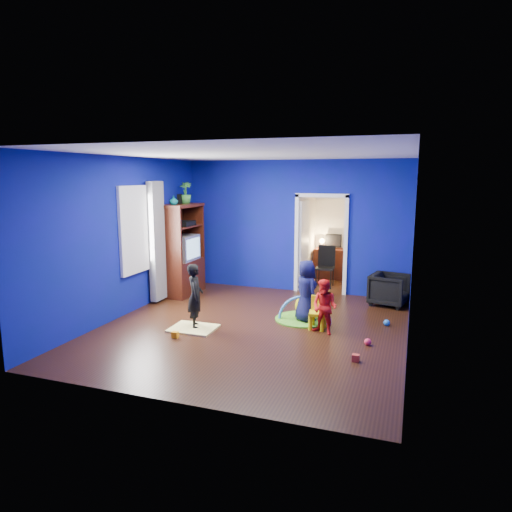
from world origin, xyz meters
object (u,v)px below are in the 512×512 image
(child_black, at_px, (195,296))
(folding_chair, at_px, (325,267))
(armchair, at_px, (389,290))
(toddler_red, at_px, (325,307))
(tv_armoire, at_px, (182,250))
(kid_chair, at_px, (318,315))
(play_mat, at_px, (302,319))
(study_desk, at_px, (332,264))
(hopper_ball, at_px, (306,306))
(child_navy, at_px, (306,291))
(crt_tv, at_px, (184,248))
(vase, at_px, (174,200))

(child_black, bearing_deg, folding_chair, -51.11)
(armchair, distance_m, toddler_red, 2.29)
(tv_armoire, xyz_separation_m, kid_chair, (3.27, -1.36, -0.73))
(toddler_red, height_order, tv_armoire, tv_armoire)
(kid_chair, bearing_deg, play_mat, 123.90)
(study_desk, bearing_deg, play_mat, -88.52)
(hopper_ball, height_order, play_mat, hopper_ball)
(folding_chair, bearing_deg, child_black, -112.90)
(kid_chair, bearing_deg, tv_armoire, 149.34)
(folding_chair, bearing_deg, hopper_ball, -87.17)
(hopper_ball, distance_m, play_mat, 0.27)
(hopper_ball, relative_size, play_mat, 0.42)
(tv_armoire, height_order, folding_chair, tv_armoire)
(child_navy, xyz_separation_m, study_desk, (-0.17, 3.62, -0.18))
(crt_tv, bearing_deg, child_navy, -19.16)
(play_mat, bearing_deg, study_desk, 91.48)
(toddler_red, height_order, hopper_ball, toddler_red)
(armchair, relative_size, play_mat, 0.72)
(play_mat, bearing_deg, tv_armoire, 161.69)
(toddler_red, bearing_deg, folding_chair, 119.84)
(hopper_ball, xyz_separation_m, folding_chair, (-0.12, 2.41, 0.25))
(child_navy, height_order, tv_armoire, tv_armoire)
(toddler_red, height_order, kid_chair, toddler_red)
(kid_chair, distance_m, folding_chair, 3.04)
(vase, bearing_deg, armchair, 10.97)
(child_black, height_order, tv_armoire, tv_armoire)
(folding_chair, bearing_deg, child_navy, -86.36)
(toddler_red, relative_size, study_desk, 1.03)
(toddler_red, bearing_deg, kid_chair, 146.09)
(child_navy, relative_size, play_mat, 1.13)
(child_navy, bearing_deg, vase, 31.13)
(child_navy, height_order, hopper_ball, child_navy)
(tv_armoire, xyz_separation_m, hopper_ball, (2.94, -0.78, -0.77))
(armchair, bearing_deg, kid_chair, 163.15)
(vase, distance_m, kid_chair, 3.88)
(hopper_ball, xyz_separation_m, play_mat, (-0.03, -0.19, -0.19))
(crt_tv, bearing_deg, play_mat, -18.55)
(kid_chair, bearing_deg, toddler_red, -61.18)
(armchair, relative_size, child_navy, 0.64)
(hopper_ball, height_order, folding_chair, folding_chair)
(tv_armoire, bearing_deg, crt_tv, 0.00)
(toddler_red, bearing_deg, play_mat, 149.55)
(hopper_ball, bearing_deg, child_navy, -78.69)
(child_black, relative_size, crt_tv, 1.57)
(child_navy, distance_m, kid_chair, 0.53)
(child_navy, distance_m, vase, 3.42)
(study_desk, bearing_deg, folding_chair, -90.00)
(armchair, distance_m, child_black, 3.93)
(child_navy, distance_m, crt_tv, 3.16)
(armchair, height_order, study_desk, study_desk)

